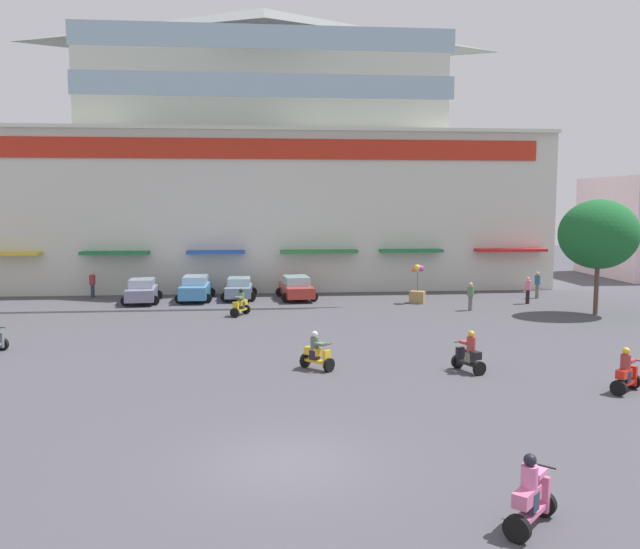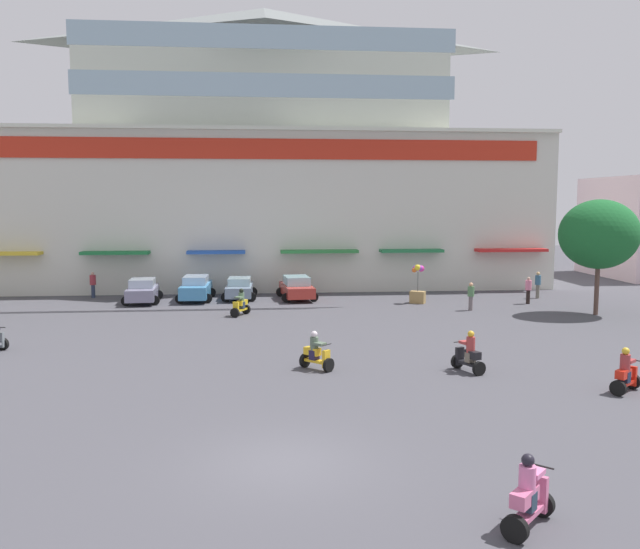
# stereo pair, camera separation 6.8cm
# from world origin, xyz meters

# --- Properties ---
(ground_plane) EXTENTS (128.00, 128.00, 0.00)m
(ground_plane) POSITION_xyz_m (0.00, 13.00, 0.00)
(ground_plane) COLOR #48474E
(colonial_building) EXTENTS (40.94, 17.81, 20.89)m
(colonial_building) POSITION_xyz_m (0.00, 36.48, 9.08)
(colonial_building) COLOR silver
(colonial_building) RESTS_ON ground
(plaza_tree_1) EXTENTS (4.42, 3.79, 6.41)m
(plaza_tree_1) POSITION_xyz_m (18.14, 19.56, 4.48)
(plaza_tree_1) COLOR brown
(plaza_tree_1) RESTS_ON ground
(parked_car_0) EXTENTS (2.44, 4.06, 1.50)m
(parked_car_0) POSITION_xyz_m (-7.81, 26.44, 0.76)
(parked_car_0) COLOR gray
(parked_car_0) RESTS_ON ground
(parked_car_1) EXTENTS (2.34, 4.41, 1.57)m
(parked_car_1) POSITION_xyz_m (-4.58, 27.17, 0.79)
(parked_car_1) COLOR #4188BD
(parked_car_1) RESTS_ON ground
(parked_car_2) EXTENTS (2.29, 3.99, 1.40)m
(parked_car_2) POSITION_xyz_m (-1.82, 27.43, 0.71)
(parked_car_2) COLOR slate
(parked_car_2) RESTS_ON ground
(parked_car_3) EXTENTS (2.61, 4.50, 1.49)m
(parked_car_3) POSITION_xyz_m (1.85, 27.05, 0.75)
(parked_car_3) COLOR #AE322A
(parked_car_3) RESTS_ON ground
(scooter_rider_0) EXTENTS (1.37, 1.24, 1.53)m
(scooter_rider_0) POSITION_xyz_m (11.41, 4.89, 0.62)
(scooter_rider_0) COLOR black
(scooter_rider_0) RESTS_ON ground
(scooter_rider_1) EXTENTS (0.99, 1.47, 1.57)m
(scooter_rider_1) POSITION_xyz_m (7.10, 7.97, 0.64)
(scooter_rider_1) COLOR black
(scooter_rider_1) RESTS_ON ground
(scooter_rider_2) EXTENTS (1.29, 1.29, 1.45)m
(scooter_rider_2) POSITION_xyz_m (1.53, 8.86, 0.60)
(scooter_rider_2) COLOR black
(scooter_rider_2) RESTS_ON ground
(scooter_rider_3) EXTENTS (1.40, 1.42, 1.54)m
(scooter_rider_3) POSITION_xyz_m (4.51, -3.69, 0.64)
(scooter_rider_3) COLOR black
(scooter_rider_3) RESTS_ON ground
(scooter_rider_4) EXTENTS (1.11, 1.51, 1.50)m
(scooter_rider_4) POSITION_xyz_m (-1.59, 21.08, 0.62)
(scooter_rider_4) COLOR black
(scooter_rider_4) RESTS_ON ground
(pedestrian_0) EXTENTS (0.42, 0.42, 1.63)m
(pedestrian_0) POSITION_xyz_m (11.63, 21.60, 0.92)
(pedestrian_0) COLOR slate
(pedestrian_0) RESTS_ON ground
(pedestrian_1) EXTENTS (0.44, 0.44, 1.74)m
(pedestrian_1) POSITION_xyz_m (17.53, 25.95, 0.99)
(pedestrian_1) COLOR #6B665A
(pedestrian_1) RESTS_ON ground
(pedestrian_2) EXTENTS (0.56, 0.56, 1.70)m
(pedestrian_2) POSITION_xyz_m (-11.41, 28.89, 0.96)
(pedestrian_2) COLOR #2A354C
(pedestrian_2) RESTS_ON ground
(pedestrian_3) EXTENTS (0.43, 0.43, 1.67)m
(pedestrian_3) POSITION_xyz_m (15.96, 23.72, 0.94)
(pedestrian_3) COLOR black
(pedestrian_3) RESTS_ON ground
(balloon_vendor_cart) EXTENTS (1.08, 0.95, 2.43)m
(balloon_vendor_cart) POSITION_xyz_m (9.23, 24.61, 1.12)
(balloon_vendor_cart) COLOR #9B7C49
(balloon_vendor_cart) RESTS_ON ground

